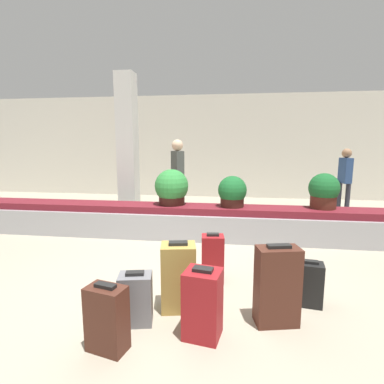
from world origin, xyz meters
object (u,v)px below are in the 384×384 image
at_px(suitcase_0, 277,286).
at_px(potted_plant_1, 324,191).
at_px(suitcase_1, 213,258).
at_px(suitcase_3, 310,284).
at_px(potted_plant_0, 232,192).
at_px(suitcase_2, 107,318).
at_px(suitcase_6, 136,299).
at_px(pillar, 128,148).
at_px(traveler_0, 178,172).
at_px(suitcase_5, 178,277).
at_px(potted_plant_2, 172,188).
at_px(traveler_1, 345,176).
at_px(suitcase_4, 203,304).

height_order(suitcase_0, potted_plant_1, potted_plant_1).
bearing_deg(suitcase_0, suitcase_1, 116.38).
distance_m(suitcase_3, potted_plant_0, 2.42).
relative_size(suitcase_2, potted_plant_1, 0.95).
height_order(suitcase_0, suitcase_3, suitcase_0).
height_order(suitcase_6, potted_plant_1, potted_plant_1).
relative_size(pillar, traveler_0, 1.79).
bearing_deg(suitcase_5, potted_plant_2, 92.45).
bearing_deg(suitcase_5, suitcase_3, 0.41).
height_order(suitcase_5, potted_plant_2, potted_plant_2).
bearing_deg(suitcase_2, suitcase_3, 41.57).
xyz_separation_m(suitcase_6, traveler_1, (3.55, 5.04, 0.69)).
bearing_deg(traveler_0, potted_plant_2, -30.58).
xyz_separation_m(pillar, suitcase_5, (1.79, -3.58, -1.25)).
relative_size(suitcase_2, potted_plant_0, 1.05).
bearing_deg(suitcase_2, suitcase_0, 35.47).
bearing_deg(suitcase_0, potted_plant_2, 108.04).
xyz_separation_m(suitcase_4, potted_plant_1, (1.80, 2.95, 0.57)).
xyz_separation_m(pillar, suitcase_2, (1.32, -4.28, -1.32)).
distance_m(suitcase_2, potted_plant_2, 3.26).
bearing_deg(potted_plant_2, suitcase_3, -48.99).
relative_size(suitcase_6, potted_plant_1, 0.84).
distance_m(suitcase_0, suitcase_6, 1.34).
height_order(pillar, suitcase_4, pillar).
height_order(suitcase_2, traveler_1, traveler_1).
relative_size(pillar, suitcase_1, 5.25).
distance_m(pillar, suitcase_6, 4.35).
bearing_deg(suitcase_1, suitcase_0, -57.74).
bearing_deg(suitcase_4, suitcase_0, 33.16).
distance_m(suitcase_3, suitcase_5, 1.39).
bearing_deg(pillar, suitcase_1, -54.10).
bearing_deg(suitcase_6, traveler_0, 82.95).
bearing_deg(suitcase_5, traveler_0, 89.97).
bearing_deg(suitcase_4, traveler_1, 70.68).
height_order(suitcase_4, suitcase_6, suitcase_4).
relative_size(suitcase_5, potted_plant_0, 1.31).
xyz_separation_m(potted_plant_0, traveler_1, (2.67, 2.28, 0.09)).
bearing_deg(suitcase_4, potted_plant_0, 95.41).
bearing_deg(suitcase_6, suitcase_1, 44.57).
xyz_separation_m(suitcase_2, traveler_1, (3.66, 5.44, 0.66)).
height_order(suitcase_0, potted_plant_2, potted_plant_2).
xyz_separation_m(suitcase_1, suitcase_3, (1.06, -0.43, -0.06)).
distance_m(potted_plant_0, potted_plant_2, 1.11).
bearing_deg(pillar, suitcase_6, -69.75).
xyz_separation_m(suitcase_1, traveler_1, (2.89, 4.05, 0.64)).
bearing_deg(potted_plant_0, suitcase_0, -80.36).
distance_m(suitcase_0, potted_plant_1, 2.94).
relative_size(pillar, traveler_1, 2.02).
bearing_deg(suitcase_4, suitcase_5, 135.21).
bearing_deg(suitcase_1, suitcase_5, -120.07).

